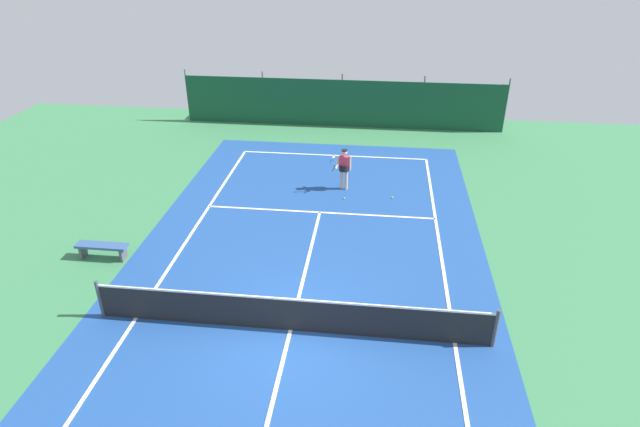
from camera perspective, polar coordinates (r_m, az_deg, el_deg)
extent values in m
plane|color=#387A4C|center=(13.86, -3.18, -12.40)|extent=(36.00, 36.00, 0.00)
cube|color=#1E478C|center=(13.86, -3.18, -12.39)|extent=(11.02, 26.60, 0.01)
cube|color=white|center=(24.08, 1.51, 6.26)|extent=(8.22, 0.10, 0.01)
cube|color=white|center=(15.00, -19.13, -10.53)|extent=(0.10, 23.80, 0.01)
cube|color=white|center=(13.88, 14.27, -13.30)|extent=(0.10, 23.80, 0.01)
cube|color=white|center=(19.11, -0.02, 0.12)|extent=(8.22, 0.10, 0.01)
cube|color=white|center=(13.86, -3.18, -12.37)|extent=(0.10, 12.80, 0.01)
cube|color=white|center=(23.94, 1.48, 6.13)|extent=(0.10, 0.30, 0.01)
cube|color=black|center=(13.56, -3.23, -10.87)|extent=(9.92, 0.03, 0.95)
cube|color=white|center=(13.25, -3.29, -9.19)|extent=(9.92, 0.04, 0.05)
cylinder|color=#47474C|center=(15.08, -22.58, -8.45)|extent=(0.10, 0.10, 1.10)
cylinder|color=#47474C|center=(13.71, 18.34, -11.64)|extent=(0.10, 0.10, 1.10)
cube|color=#14472D|center=(27.55, 2.36, 11.73)|extent=(16.22, 0.06, 2.40)
cylinder|color=#595B60|center=(29.28, -14.03, 12.24)|extent=(0.08, 0.08, 2.70)
cylinder|color=#595B60|center=(28.15, -6.08, 12.27)|extent=(0.08, 0.08, 2.70)
cylinder|color=#595B60|center=(27.56, 2.37, 12.06)|extent=(0.08, 0.08, 2.70)
cylinder|color=#595B60|center=(27.57, 10.98, 11.59)|extent=(0.08, 0.08, 2.70)
cylinder|color=#595B60|center=(28.17, 19.36, 10.87)|extent=(0.08, 0.08, 2.70)
cube|color=#234C1E|center=(28.31, 2.43, 10.81)|extent=(14.60, 0.70, 1.10)
cylinder|color=#D8AD8C|center=(20.72, 2.84, 3.65)|extent=(0.12, 0.12, 0.82)
cylinder|color=#D8AD8C|center=(20.77, 2.31, 3.73)|extent=(0.12, 0.12, 0.82)
cylinder|color=black|center=(20.55, 2.61, 4.94)|extent=(0.40, 0.40, 0.22)
cube|color=#D1384C|center=(20.47, 2.62, 5.45)|extent=(0.40, 0.28, 0.56)
sphere|color=#D8AD8C|center=(20.31, 2.64, 6.57)|extent=(0.22, 0.22, 0.22)
cylinder|color=black|center=(20.27, 2.65, 6.81)|extent=(0.23, 0.23, 0.04)
cylinder|color=#D8AD8C|center=(20.40, 3.24, 5.44)|extent=(0.09, 0.09, 0.58)
cylinder|color=#D8AD8C|center=(20.42, 1.90, 5.49)|extent=(0.21, 0.53, 0.41)
cylinder|color=black|center=(20.21, 1.49, 4.91)|extent=(0.09, 0.27, 0.13)
torus|color=teal|center=(20.13, 1.50, 5.48)|extent=(0.32, 0.19, 0.29)
sphere|color=#CCDB33|center=(20.09, 2.61, 1.65)|extent=(0.07, 0.07, 0.07)
sphere|color=#CCDB33|center=(20.32, 7.80, 1.72)|extent=(0.07, 0.07, 0.07)
cube|color=#335184|center=(17.63, -22.42, -3.21)|extent=(1.60, 0.40, 0.08)
cube|color=#4C4C51|center=(18.05, -24.11, -3.65)|extent=(0.08, 0.36, 0.45)
cube|color=#4C4C51|center=(17.44, -20.40, -4.02)|extent=(0.08, 0.36, 0.45)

